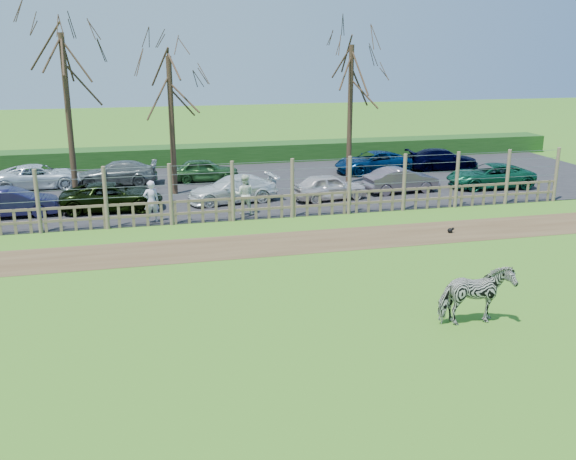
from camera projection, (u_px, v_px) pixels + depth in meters
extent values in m
plane|color=#6BA928|center=(275.00, 291.00, 18.97)|extent=(120.00, 120.00, 0.00)
cube|color=brown|center=(248.00, 246.00, 23.17)|extent=(34.00, 2.80, 0.01)
cube|color=#232326|center=(214.00, 188.00, 32.50)|extent=(44.00, 13.00, 0.04)
cube|color=#1E4716|center=(199.00, 155.00, 38.89)|extent=(46.00, 2.00, 1.10)
cube|color=brown|center=(233.00, 210.00, 26.31)|extent=(30.00, 0.06, 0.10)
cube|color=brown|center=(233.00, 199.00, 26.17)|extent=(30.00, 0.06, 0.10)
cylinder|color=brown|center=(38.00, 202.00, 24.41)|extent=(0.16, 0.16, 2.50)
cylinder|color=brown|center=(106.00, 198.00, 24.97)|extent=(0.16, 0.16, 2.50)
cylinder|color=brown|center=(171.00, 195.00, 25.53)|extent=(0.16, 0.16, 2.50)
cylinder|color=brown|center=(233.00, 191.00, 26.09)|extent=(0.16, 0.16, 2.50)
cylinder|color=brown|center=(292.00, 188.00, 26.65)|extent=(0.16, 0.16, 2.50)
cylinder|color=brown|center=(349.00, 185.00, 27.21)|extent=(0.16, 0.16, 2.50)
cylinder|color=brown|center=(404.00, 183.00, 27.77)|extent=(0.16, 0.16, 2.50)
cylinder|color=brown|center=(457.00, 180.00, 28.33)|extent=(0.16, 0.16, 2.50)
cylinder|color=brown|center=(507.00, 177.00, 28.88)|extent=(0.16, 0.16, 2.50)
cylinder|color=brown|center=(556.00, 175.00, 29.44)|extent=(0.16, 0.16, 2.50)
cylinder|color=gray|center=(233.00, 191.00, 26.09)|extent=(30.00, 0.02, 0.02)
cylinder|color=gray|center=(232.00, 182.00, 25.98)|extent=(30.00, 0.02, 0.02)
cylinder|color=gray|center=(232.00, 172.00, 25.87)|extent=(30.00, 0.02, 0.02)
cylinder|color=gray|center=(232.00, 164.00, 25.77)|extent=(30.00, 0.02, 0.02)
cylinder|color=#3D2B1E|center=(69.00, 121.00, 28.14)|extent=(0.26, 0.26, 7.50)
cylinder|color=#3D2B1E|center=(172.00, 127.00, 30.22)|extent=(0.26, 0.26, 6.50)
cylinder|color=#3D2B1E|center=(350.00, 116.00, 32.63)|extent=(0.26, 0.26, 7.00)
imported|color=gray|center=(476.00, 296.00, 16.50)|extent=(1.89, 0.88, 1.59)
imported|color=silver|center=(151.00, 201.00, 25.90)|extent=(0.70, 0.52, 1.72)
imported|color=silver|center=(245.00, 195.00, 27.08)|extent=(1.00, 0.88, 1.72)
sphere|color=black|center=(450.00, 231.00, 24.74)|extent=(0.20, 0.20, 0.20)
sphere|color=black|center=(453.00, 229.00, 24.74)|extent=(0.10, 0.10, 0.10)
imported|color=#19183F|center=(13.00, 203.00, 26.81)|extent=(3.69, 1.43, 1.20)
imported|color=black|center=(112.00, 197.00, 27.86)|extent=(4.40, 2.17, 1.20)
imported|color=white|center=(233.00, 189.00, 29.31)|extent=(4.32, 2.20, 1.20)
imported|color=silver|center=(329.00, 187.00, 29.79)|extent=(3.68, 1.89, 1.20)
imported|color=#5D525C|center=(401.00, 180.00, 31.25)|extent=(3.73, 1.56, 1.20)
imported|color=#0E5235|center=(490.00, 176.00, 32.28)|extent=(4.46, 2.33, 1.20)
imported|color=silver|center=(39.00, 177.00, 32.07)|extent=(4.45, 2.31, 1.20)
imported|color=slate|center=(116.00, 173.00, 32.91)|extent=(4.24, 1.97, 1.20)
imported|color=#255324|center=(205.00, 170.00, 33.71)|extent=(3.63, 1.71, 1.20)
imported|color=#032453|center=(373.00, 162.00, 35.97)|extent=(4.48, 2.38, 1.20)
imported|color=black|center=(442.00, 159.00, 36.87)|extent=(4.27, 2.06, 1.20)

